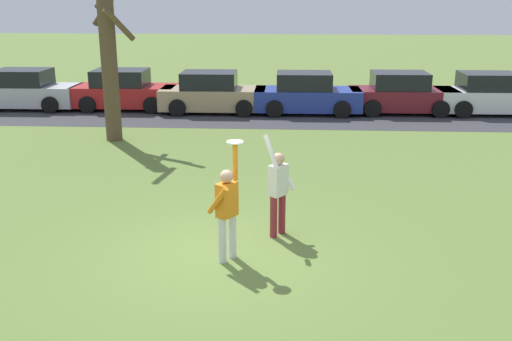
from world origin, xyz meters
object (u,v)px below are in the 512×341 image
Objects in this scene: person_defender at (278,187)px; parked_car_maroon at (402,94)px; parked_car_tan at (212,94)px; parked_car_blue at (307,95)px; person_catcher at (227,207)px; frisbee_disc at (235,142)px; parked_car_silver at (26,91)px; parked_car_red at (124,91)px; parked_car_white at (490,95)px; bare_tree_tall at (109,42)px.

parked_car_maroon is (4.55, 12.44, -0.25)m from person_defender.
parked_car_tan is 1.00× the size of parked_car_maroon.
person_catcher is at bearing -97.90° from parked_car_blue.
frisbee_disc reaches higher than parked_car_blue.
person_catcher is 0.50× the size of parked_car_tan.
parked_car_blue is at bearing -176.24° from parked_car_maroon.
person_defender is at bearing -50.51° from parked_car_silver.
parked_car_white is at bearing -1.20° from parked_car_red.
person_defender is 0.50× the size of parked_car_white.
parked_car_red is at bearing 178.80° from parked_car_white.
parked_car_maroon is at bearing 1.64° from parked_car_tan.
bare_tree_tall is at bearing -107.65° from person_defender.
parked_car_white is (18.42, 0.00, 0.00)m from parked_car_silver.
bare_tree_tall is at bearing -160.10° from parked_car_white.
person_defender is 7.15× the size of frisbee_disc.
parked_car_maroon is at bearing 179.56° from parked_car_white.
person_catcher is 1.13m from frisbee_disc.
parked_car_blue is (3.70, 0.01, 0.00)m from parked_car_tan.
person_catcher is 1.43m from person_defender.
frisbee_disc is at bearing 0.00° from person_defender.
parked_car_red is at bearing 102.40° from bare_tree_tall.
person_catcher is at bearing -0.00° from person_defender.
person_catcher is 16.19m from parked_car_white.
parked_car_maroon is (5.27, 13.40, -1.37)m from frisbee_disc.
parked_car_white is at bearing -0.63° from parked_car_silver.
person_catcher is 0.50× the size of parked_car_blue.
frisbee_disc reaches higher than parked_car_maroon.
parked_car_maroon is 1.00× the size of parked_car_white.
parked_car_silver is 1.00× the size of parked_car_tan.
parked_car_white is at bearing 20.54° from bare_tree_tall.
person_defender is 0.50× the size of parked_car_red.
parked_car_tan is 5.80m from bare_tree_tall.
person_defender is 13.25m from parked_car_maroon.
parked_car_silver and parked_car_white have the same top height.
person_defender is at bearing -54.23° from bare_tree_tall.
bare_tree_tall is (5.11, -4.99, 2.34)m from parked_car_silver.
frisbee_disc is 16.65m from parked_car_silver.
person_catcher is 0.50× the size of parked_car_red.
parked_car_blue is 3.72m from parked_car_maroon.
frisbee_disc reaches higher than person_catcher.
person_defender is 9.43m from bare_tree_tall.
bare_tree_tall reaches higher than frisbee_disc.
parked_car_blue is at bearing -178.24° from parked_car_white.
parked_car_silver is 3.99m from parked_car_red.
parked_car_silver is at bearing 126.07° from frisbee_disc.
frisbee_disc is at bearing -123.46° from parked_car_white.
parked_car_maroon is at bearing 68.53° from frisbee_disc.
bare_tree_tall is at bearing 118.92° from frisbee_disc.
person_defender is (0.85, 1.15, -0.00)m from person_catcher.
parked_car_red is at bearing 58.93° from person_catcher.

